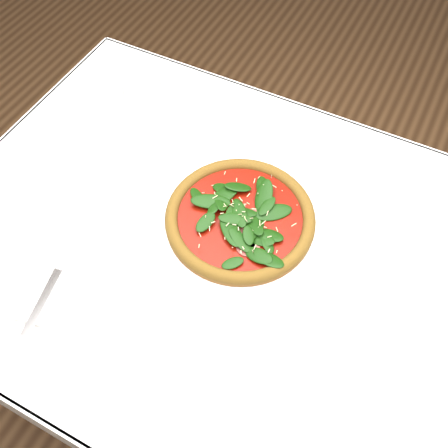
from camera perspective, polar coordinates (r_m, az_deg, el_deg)
The scene contains 7 objects.
ground at distance 1.59m, azimuth 2.14°, elevation -17.46°, with size 6.00×6.00×0.00m, color brown.
dining_table at distance 0.98m, azimuth 3.31°, elevation -6.58°, with size 1.21×0.81×0.75m.
plate at distance 0.93m, azimuth 1.82°, elevation 0.25°, with size 0.32×0.32×0.01m.
pizza at distance 0.91m, azimuth 1.85°, elevation 0.90°, with size 0.33×0.33×0.04m.
wine_glass at distance 0.98m, azimuth -9.27°, elevation 14.42°, with size 0.08×0.08×0.19m.
napkin at distance 0.90m, azimuth -19.92°, elevation -8.65°, with size 0.16×0.07×0.01m, color white.
fork at distance 0.90m, azimuth -19.26°, elevation -6.81°, with size 0.05×0.16×0.00m.
Camera 1 is at (0.16, -0.43, 1.52)m, focal length 40.00 mm.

